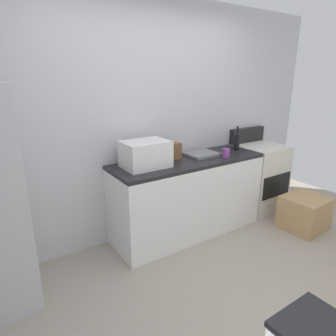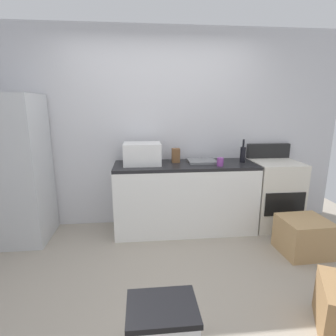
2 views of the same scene
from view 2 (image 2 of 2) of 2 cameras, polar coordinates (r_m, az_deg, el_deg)
name	(u,v)px [view 2 (image 2 of 2)]	position (r m, az deg, el deg)	size (l,w,h in m)	color
ground_plane	(173,289)	(2.68, 1.00, -24.36)	(6.00, 6.00, 0.00)	#9E9384
wall_back	(160,130)	(3.68, -1.80, 8.11)	(5.00, 0.10, 2.60)	silver
kitchen_counter	(185,197)	(3.55, 3.57, -6.18)	(1.80, 0.60, 0.90)	white
refrigerator	(15,170)	(3.66, -29.74, -0.42)	(0.68, 0.66, 1.75)	silver
stove_oven	(273,193)	(3.93, 21.45, -4.92)	(0.60, 0.61, 1.10)	silver
microwave	(142,154)	(3.37, -5.48, 3.02)	(0.46, 0.34, 0.27)	white
sink_basin	(202,161)	(3.53, 7.19, 1.45)	(0.36, 0.32, 0.03)	slate
wine_bottle	(243,154)	(3.62, 15.59, 2.88)	(0.07, 0.07, 0.30)	black
coffee_mug	(220,162)	(3.35, 11.02, 1.28)	(0.08, 0.08, 0.10)	purple
knife_block	(176,155)	(3.50, 1.66, 2.70)	(0.10, 0.10, 0.18)	brown
cardboard_box_large	(303,236)	(3.45, 26.79, -12.78)	(0.50, 0.46, 0.40)	tan
storage_bin	(162,330)	(2.07, -1.22, -31.10)	(0.46, 0.36, 0.38)	silver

